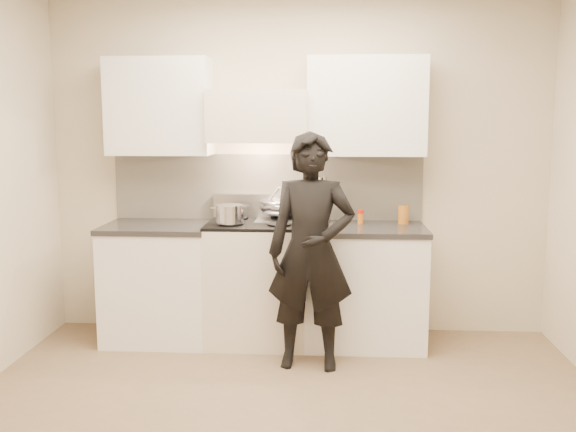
% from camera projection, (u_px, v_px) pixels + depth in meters
% --- Properties ---
extents(ground_plane, '(4.00, 4.00, 0.00)m').
position_uv_depth(ground_plane, '(283.00, 425.00, 3.65)').
color(ground_plane, '#81674C').
extents(room_shell, '(4.04, 3.54, 2.70)m').
position_uv_depth(room_shell, '(278.00, 141.00, 3.79)').
color(room_shell, beige).
rests_on(room_shell, ground).
extents(stove, '(0.76, 0.65, 0.96)m').
position_uv_depth(stove, '(258.00, 281.00, 5.01)').
color(stove, silver).
rests_on(stove, ground).
extents(counter_right, '(0.92, 0.67, 0.92)m').
position_uv_depth(counter_right, '(364.00, 285.00, 4.96)').
color(counter_right, white).
rests_on(counter_right, ground).
extents(counter_left, '(0.82, 0.67, 0.92)m').
position_uv_depth(counter_left, '(159.00, 281.00, 5.06)').
color(counter_left, white).
rests_on(counter_left, ground).
extents(wok, '(0.34, 0.40, 0.27)m').
position_uv_depth(wok, '(280.00, 206.00, 5.06)').
color(wok, '#B6B6C8').
rests_on(wok, stove).
extents(stock_pot, '(0.28, 0.26, 0.14)m').
position_uv_depth(stock_pot, '(230.00, 214.00, 4.79)').
color(stock_pot, '#B6B6C8').
rests_on(stock_pot, stove).
extents(utensil_crock, '(0.13, 0.13, 0.36)m').
position_uv_depth(utensil_crock, '(321.00, 208.00, 5.07)').
color(utensil_crock, '#9E9E9E').
rests_on(utensil_crock, counter_right).
extents(spice_jar, '(0.05, 0.05, 0.11)m').
position_uv_depth(spice_jar, '(361.00, 217.00, 5.01)').
color(spice_jar, '#CB6C1A').
rests_on(spice_jar, counter_right).
extents(oil_glass, '(0.08, 0.08, 0.14)m').
position_uv_depth(oil_glass, '(403.00, 215.00, 5.00)').
color(oil_glass, '#B1651C').
rests_on(oil_glass, counter_right).
extents(person, '(0.62, 0.43, 1.65)m').
position_uv_depth(person, '(311.00, 252.00, 4.42)').
color(person, black).
rests_on(person, ground).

